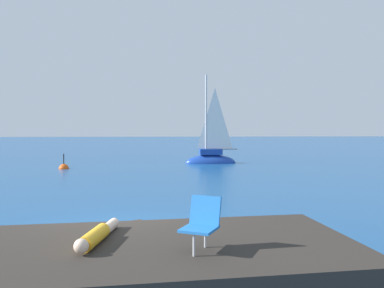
# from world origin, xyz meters

# --- Properties ---
(ground_plane) EXTENTS (160.00, 160.00, 0.00)m
(ground_plane) POSITION_xyz_m (0.00, 0.00, 0.00)
(ground_plane) COLOR navy
(shore_ledge) EXTENTS (8.02, 4.11, 0.56)m
(shore_ledge) POSITION_xyz_m (0.36, -2.76, 0.28)
(shore_ledge) COLOR #2D2823
(shore_ledge) RESTS_ON ground
(boulder_seaward) EXTENTS (1.62, 1.45, 0.95)m
(boulder_seaward) POSITION_xyz_m (0.81, -1.20, 0.00)
(boulder_seaward) COLOR #302626
(boulder_seaward) RESTS_ON ground
(boulder_inland) EXTENTS (1.90, 1.77, 0.95)m
(boulder_inland) POSITION_xyz_m (0.18, -1.10, 0.00)
(boulder_inland) COLOR #2D271F
(boulder_inland) RESTS_ON ground
(sailboat_near) EXTENTS (3.39, 1.23, 6.24)m
(sailboat_near) POSITION_xyz_m (3.93, 17.09, 0.34)
(sailboat_near) COLOR #193D99
(sailboat_near) RESTS_ON ground
(person_sunbather) EXTENTS (0.46, 1.75, 0.25)m
(person_sunbather) POSITION_xyz_m (0.03, -2.59, 0.68)
(person_sunbather) COLOR gold
(person_sunbather) RESTS_ON shore_ledge
(beach_chair) EXTENTS (0.69, 0.74, 0.80)m
(beach_chair) POSITION_xyz_m (1.68, -3.09, 1.00)
(beach_chair) COLOR blue
(beach_chair) RESTS_ON shore_ledge
(marker_buoy) EXTENTS (0.56, 0.56, 1.13)m
(marker_buoy) POSITION_xyz_m (-4.70, 14.19, 0.01)
(marker_buoy) COLOR #EA5114
(marker_buoy) RESTS_ON ground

